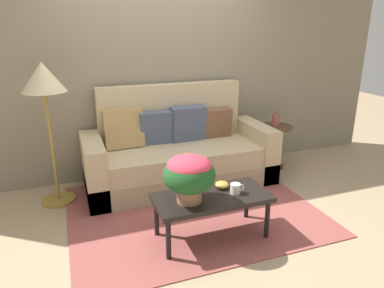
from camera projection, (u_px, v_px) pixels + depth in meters
The scene contains 11 objects.
ground_plane at pixel (192, 210), 3.71m from camera, with size 14.00×14.00×0.00m, color tan.
wall_back at pixel (158, 67), 4.35m from camera, with size 6.40×0.12×2.71m, color gray.
area_rug at pixel (192, 210), 3.70m from camera, with size 2.48×1.99×0.01m, color #994C47.
couch at pixel (178, 154), 4.28m from camera, with size 2.22×0.90×1.17m.
coffee_table at pixel (212, 200), 3.13m from camera, with size 1.03×0.48×0.42m.
side_table at pixel (275, 139), 4.72m from camera, with size 0.43×0.43×0.58m.
floor_lamp at pixel (44, 87), 3.50m from camera, with size 0.44×0.44×1.51m.
potted_plant at pixel (189, 174), 2.93m from camera, with size 0.44×0.44×0.41m.
coffee_mug at pixel (236, 189), 3.14m from camera, with size 0.13×0.09×0.09m.
snack_bowl at pixel (222, 185), 3.24m from camera, with size 0.13×0.13×0.07m.
table_vase at pixel (276, 120), 4.64m from camera, with size 0.11×0.11×0.20m.
Camera 1 is at (-1.14, -3.09, 1.84)m, focal length 33.10 mm.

